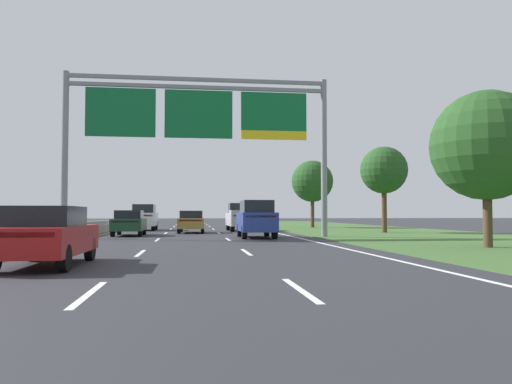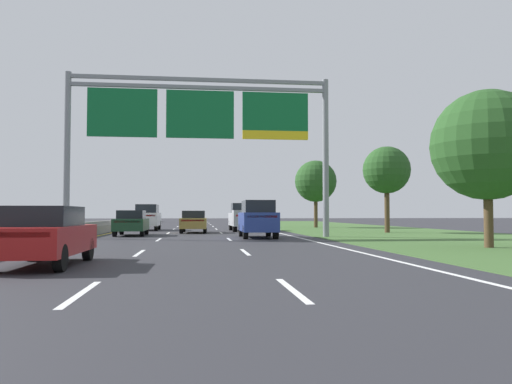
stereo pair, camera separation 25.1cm
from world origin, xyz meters
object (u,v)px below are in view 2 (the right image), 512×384
roadside_tree_near (487,145)px  roadside_tree_mid (387,170)px  overhead_sign_gantry (200,122)px  car_blue_right_lane_suv (258,218)px  car_darkgreen_left_lane_sedan (132,222)px  car_gold_centre_lane_sedan (194,221)px  car_white_left_lane_suv (148,217)px  car_red_left_lane_sedan (44,235)px  roadside_tree_far (316,181)px  pickup_truck_silver (243,217)px

roadside_tree_near → roadside_tree_mid: size_ratio=1.03×
overhead_sign_gantry → car_blue_right_lane_suv: bearing=-4.3°
car_blue_right_lane_suv → car_darkgreen_left_lane_sedan: size_ratio=1.07×
car_gold_centre_lane_sedan → roadside_tree_mid: 14.29m
overhead_sign_gantry → car_blue_right_lane_suv: size_ratio=3.19×
overhead_sign_gantry → car_blue_right_lane_suv: 6.42m
overhead_sign_gantry → car_white_left_lane_suv: (-4.19, 13.54, -5.51)m
car_gold_centre_lane_sedan → roadside_tree_near: bearing=-144.3°
car_red_left_lane_sedan → roadside_tree_far: size_ratio=0.67×
car_darkgreen_left_lane_sedan → roadside_tree_mid: size_ratio=0.71×
car_red_left_lane_sedan → roadside_tree_near: size_ratio=0.69×
pickup_truck_silver → roadside_tree_mid: roadside_tree_mid is taller
car_white_left_lane_suv → car_gold_centre_lane_sedan: 7.02m
car_white_left_lane_suv → roadside_tree_mid: (17.52, -7.59, 3.37)m
car_white_left_lane_suv → car_blue_right_lane_suv: (7.46, -13.79, 0.00)m
car_red_left_lane_sedan → roadside_tree_mid: bearing=-39.5°
car_white_left_lane_suv → car_red_left_lane_sedan: car_white_left_lane_suv is taller
overhead_sign_gantry → car_gold_centre_lane_sedan: bearing=92.8°
pickup_truck_silver → car_gold_centre_lane_sedan: bearing=129.8°
pickup_truck_silver → roadside_tree_far: bearing=-43.1°
car_gold_centre_lane_sedan → roadside_tree_far: roadside_tree_far is taller
roadside_tree_near → pickup_truck_silver: bearing=110.9°
overhead_sign_gantry → car_gold_centre_lane_sedan: size_ratio=3.38×
car_blue_right_lane_suv → pickup_truck_silver: bearing=-0.3°
car_white_left_lane_suv → car_darkgreen_left_lane_sedan: 10.07m
car_blue_right_lane_suv → roadside_tree_far: bearing=-21.4°
pickup_truck_silver → car_darkgreen_left_lane_sedan: 10.74m
car_darkgreen_left_lane_sedan → car_white_left_lane_suv: bearing=-0.7°
pickup_truck_silver → car_blue_right_lane_suv: (-0.22, -11.19, 0.02)m
car_darkgreen_left_lane_sedan → roadside_tree_mid: roadside_tree_mid is taller
car_gold_centre_lane_sedan → roadside_tree_near: roadside_tree_near is taller
car_gold_centre_lane_sedan → roadside_tree_far: size_ratio=0.68×
car_white_left_lane_suv → car_gold_centre_lane_sedan: car_white_left_lane_suv is taller
overhead_sign_gantry → roadside_tree_near: size_ratio=2.37×
overhead_sign_gantry → pickup_truck_silver: overhead_sign_gantry is taller
car_blue_right_lane_suv → car_darkgreen_left_lane_sedan: (-7.50, 3.73, -0.28)m
pickup_truck_silver → car_red_left_lane_sedan: bearing=162.9°
overhead_sign_gantry → car_white_left_lane_suv: bearing=107.2°
car_darkgreen_left_lane_sedan → car_blue_right_lane_suv: bearing=-117.0°
overhead_sign_gantry → pickup_truck_silver: 12.75m
car_red_left_lane_sedan → roadside_tree_far: bearing=-23.8°
overhead_sign_gantry → roadside_tree_far: bearing=59.8°
car_darkgreen_left_lane_sedan → car_red_left_lane_sedan: size_ratio=1.00×
roadside_tree_far → car_darkgreen_left_lane_sedan: bearing=-134.1°
car_darkgreen_left_lane_sedan → roadside_tree_far: roadside_tree_far is taller
roadside_tree_mid → car_gold_centre_lane_sedan: bearing=173.0°
overhead_sign_gantry → pickup_truck_silver: size_ratio=2.78×
car_gold_centre_lane_sedan → pickup_truck_silver: bearing=-47.9°
car_blue_right_lane_suv → roadside_tree_near: (8.16, -9.61, 3.03)m
car_blue_right_lane_suv → roadside_tree_mid: bearing=-57.5°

